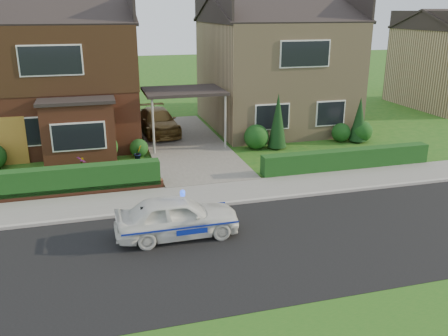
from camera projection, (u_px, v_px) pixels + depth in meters
name	position (u px, v px, depth m)	size (l,w,h in m)	color
ground	(259.00, 245.00, 13.60)	(120.00, 120.00, 0.00)	#1B5216
road	(259.00, 245.00, 13.60)	(60.00, 6.00, 0.02)	black
kerb	(229.00, 203.00, 16.37)	(60.00, 0.16, 0.12)	#9E9993
sidewalk	(221.00, 193.00, 17.33)	(60.00, 2.00, 0.10)	slate
driveway	(185.00, 144.00, 23.63)	(3.80, 12.00, 0.12)	#666059
house_left	(58.00, 65.00, 23.62)	(7.50, 9.53, 7.25)	brown
house_right	(274.00, 61.00, 26.69)	(7.50, 8.06, 7.25)	tan
carport_link	(184.00, 92.00, 22.76)	(3.80, 3.00, 2.77)	black
garage_door	(0.00, 142.00, 20.27)	(2.20, 0.10, 2.10)	#986221
dwarf_wall	(56.00, 194.00, 16.91)	(7.70, 0.25, 0.36)	brown
hedge_left	(57.00, 197.00, 17.11)	(7.50, 0.55, 0.90)	#113614
hedge_right	(346.00, 170.00, 19.96)	(7.50, 0.55, 0.80)	#113614
shrub_left_mid	(103.00, 147.00, 20.87)	(1.32, 1.32, 1.32)	#113614
shrub_left_near	(139.00, 148.00, 21.63)	(0.84, 0.84, 0.84)	#113614
shrub_right_near	(256.00, 137.00, 22.81)	(1.20, 1.20, 1.20)	#113614
shrub_right_mid	(341.00, 132.00, 24.11)	(0.96, 0.96, 0.96)	#113614
shrub_right_far	(362.00, 131.00, 24.07)	(1.08, 1.08, 1.08)	#113614
conifer_a	(278.00, 122.00, 22.66)	(0.90, 0.90, 2.60)	black
conifer_b	(359.00, 121.00, 23.84)	(0.90, 0.90, 2.20)	black
police_car	(177.00, 217.00, 13.96)	(3.36, 3.66, 1.41)	silver
driveway_car	(158.00, 121.00, 25.27)	(1.78, 4.38, 1.27)	brown
potted_plant_b	(138.00, 153.00, 21.08)	(0.38, 0.31, 0.70)	gray
potted_plant_c	(82.00, 167.00, 19.02)	(0.47, 0.47, 0.83)	gray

